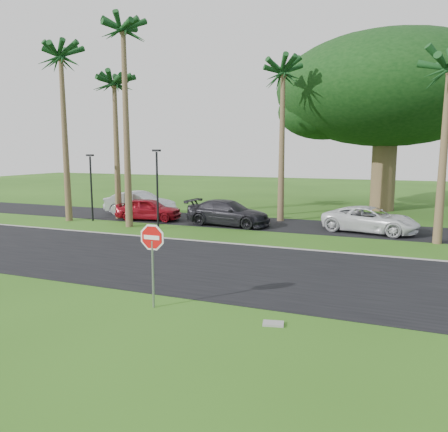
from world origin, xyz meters
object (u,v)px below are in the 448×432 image
stop_sign_near (152,248)px  car_red (149,209)px  car_dark (228,213)px  car_silver (140,204)px  car_minivan (370,220)px

stop_sign_near → car_red: 16.57m
car_red → car_dark: 5.61m
stop_sign_near → car_silver: bearing=123.5°
car_silver → car_red: 2.50m
stop_sign_near → car_minivan: stop_sign_near is taller
stop_sign_near → car_dark: size_ratio=0.50×
car_silver → car_red: car_silver is taller
car_dark → car_red: bearing=94.9°
car_red → car_minivan: bearing=-97.1°
car_dark → car_minivan: size_ratio=1.02×
car_dark → stop_sign_near: bearing=-163.2°
car_silver → car_dark: 7.58m
car_silver → car_dark: (7.38, -1.71, -0.07)m
car_minivan → car_dark: bearing=105.9°
car_silver → car_minivan: car_silver is taller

